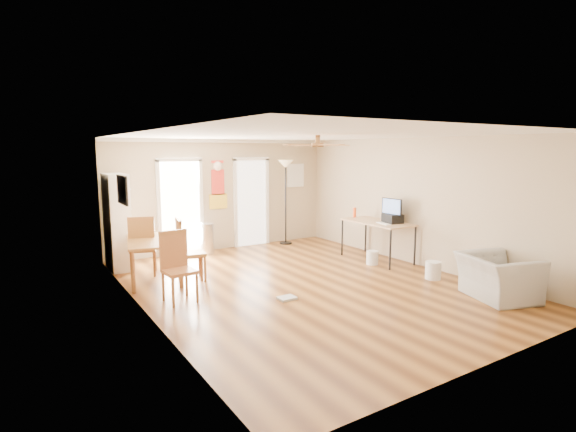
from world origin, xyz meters
TOP-DOWN VIEW (x-y plane):
  - floor at (0.00, 0.00)m, footprint 7.00×7.00m
  - ceiling at (0.00, 0.00)m, footprint 5.50×7.00m
  - wall_back at (0.00, 3.50)m, footprint 5.50×0.04m
  - wall_front at (0.00, -3.50)m, footprint 5.50×0.04m
  - wall_left at (-2.75, 0.00)m, footprint 0.04×7.00m
  - wall_right at (2.75, 0.00)m, footprint 0.04×7.00m
  - crown_molding at (0.00, 0.00)m, footprint 5.50×7.00m
  - kitchen_doorway at (-1.05, 3.48)m, footprint 0.90×0.10m
  - bathroom_doorway at (0.75, 3.48)m, footprint 0.80×0.10m
  - wall_decal at (-0.13, 3.48)m, footprint 0.46×0.03m
  - ac_grille at (2.05, 3.47)m, footprint 0.50×0.04m
  - framed_poster at (-2.73, 1.40)m, footprint 0.04×0.66m
  - ceiling_fan at (0.00, -0.30)m, footprint 1.24×1.24m
  - bookshelf at (-2.54, 2.91)m, footprint 0.61×0.93m
  - dining_table at (-2.15, 1.76)m, footprint 1.20×1.66m
  - dining_chair_right_a at (-1.60, 1.41)m, footprint 0.53×0.53m
  - dining_chair_right_b at (-1.60, 1.34)m, footprint 0.55×0.55m
  - dining_chair_near at (-2.16, 0.33)m, footprint 0.49×0.49m
  - dining_chair_far at (-2.24, 2.19)m, footprint 0.59×0.59m
  - trash_can at (-0.57, 3.16)m, footprint 0.41×0.41m
  - torchiere_lamp at (1.55, 3.15)m, footprint 0.41×0.41m
  - computer_desk at (2.31, 0.67)m, footprint 0.78×1.56m
  - imac at (2.47, 0.42)m, footprint 0.09×0.55m
  - keyboard at (2.20, 0.37)m, footprint 0.21×0.41m
  - printer at (2.45, 0.37)m, footprint 0.37×0.41m
  - orange_bottle at (2.30, 1.40)m, footprint 0.09×0.09m
  - wastebasket_a at (1.97, 0.43)m, footprint 0.30×0.30m
  - wastebasket_b at (2.17, -0.96)m, footprint 0.33×0.33m
  - floor_cloth at (-0.70, -0.47)m, footprint 0.28×0.22m
  - armchair at (2.15, -2.23)m, footprint 1.23×1.32m

SIDE VIEW (x-z plane):
  - floor at x=0.00m, z-range 0.00..0.00m
  - floor_cloth at x=-0.70m, z-range 0.00..0.04m
  - wastebasket_a at x=1.97m, z-range 0.00..0.28m
  - wastebasket_b at x=2.17m, z-range 0.00..0.33m
  - armchair at x=2.15m, z-range 0.00..0.70m
  - trash_can at x=-0.57m, z-range 0.00..0.70m
  - dining_table at x=-2.15m, z-range 0.00..0.75m
  - computer_desk at x=2.31m, z-range 0.00..0.84m
  - dining_chair_right_a at x=-1.60m, z-range 0.00..1.05m
  - dining_chair_near at x=-2.16m, z-range 0.00..1.10m
  - dining_chair_right_b at x=-1.60m, z-range 0.00..1.13m
  - dining_chair_far at x=-2.24m, z-range 0.00..1.13m
  - keyboard at x=2.20m, z-range 0.84..0.85m
  - printer at x=2.45m, z-range 0.84..1.03m
  - bookshelf at x=-2.54m, z-range 0.00..1.90m
  - orange_bottle at x=2.30m, z-range 0.84..1.06m
  - kitchen_doorway at x=-1.05m, z-range 0.00..2.10m
  - bathroom_doorway at x=0.75m, z-range 0.00..2.10m
  - torchiere_lamp at x=1.55m, z-range 0.00..2.11m
  - imac at x=2.47m, z-range 0.84..1.35m
  - wall_back at x=0.00m, z-range 0.00..2.60m
  - wall_front at x=0.00m, z-range 0.00..2.60m
  - wall_left at x=-2.75m, z-range 0.00..2.60m
  - wall_right at x=2.75m, z-range 0.00..2.60m
  - wall_decal at x=-0.13m, z-range 1.00..2.10m
  - ac_grille at x=2.05m, z-range 1.40..2.00m
  - framed_poster at x=-2.73m, z-range 1.46..1.94m
  - ceiling_fan at x=0.00m, z-range 2.33..2.53m
  - crown_molding at x=0.00m, z-range 2.52..2.60m
  - ceiling at x=0.00m, z-range 2.60..2.60m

